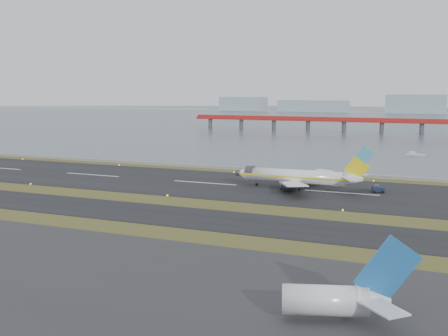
# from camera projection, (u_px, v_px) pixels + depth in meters

# --- Properties ---
(ground) EXTENTS (1000.00, 1000.00, 0.00)m
(ground) POSITION_uv_depth(u_px,v_px,m) (152.00, 202.00, 137.04)
(ground) COLOR #334217
(ground) RESTS_ON ground
(taxiway_strip) EXTENTS (1000.00, 18.00, 0.10)m
(taxiway_strip) POSITION_uv_depth(u_px,v_px,m) (125.00, 211.00, 126.13)
(taxiway_strip) COLOR black
(taxiway_strip) RESTS_ON ground
(runway_strip) EXTENTS (1000.00, 45.00, 0.10)m
(runway_strip) POSITION_uv_depth(u_px,v_px,m) (205.00, 183.00, 164.30)
(runway_strip) COLOR black
(runway_strip) RESTS_ON ground
(seawall) EXTENTS (1000.00, 2.50, 1.00)m
(seawall) POSITION_uv_depth(u_px,v_px,m) (243.00, 169.00, 191.51)
(seawall) COLOR gray
(seawall) RESTS_ON ground
(bay_water) EXTENTS (1400.00, 800.00, 1.30)m
(bay_water) POSITION_uv_depth(u_px,v_px,m) (391.00, 118.00, 555.10)
(bay_water) COLOR #435260
(bay_water) RESTS_ON ground
(red_pier) EXTENTS (260.00, 5.00, 10.20)m
(red_pier) POSITION_uv_depth(u_px,v_px,m) (382.00, 122.00, 355.37)
(red_pier) COLOR red
(red_pier) RESTS_ON ground
(far_shoreline) EXTENTS (1400.00, 80.00, 60.50)m
(far_shoreline) POSITION_uv_depth(u_px,v_px,m) (419.00, 108.00, 694.32)
(far_shoreline) COLOR #98ABB3
(far_shoreline) RESTS_ON ground
(airliner) EXTENTS (38.52, 32.89, 12.80)m
(airliner) POSITION_uv_depth(u_px,v_px,m) (300.00, 177.00, 153.90)
(airliner) COLOR white
(airliner) RESTS_ON ground
(pushback_tug) EXTENTS (3.61, 2.62, 2.08)m
(pushback_tug) POSITION_uv_depth(u_px,v_px,m) (378.00, 189.00, 148.66)
(pushback_tug) COLOR #151F3A
(pushback_tug) RESTS_ON ground
(second_airliner_tail) EXTENTS (15.69, 12.62, 9.86)m
(second_airliner_tail) POSITION_uv_depth(u_px,v_px,m) (343.00, 299.00, 65.27)
(second_airliner_tail) COLOR white
(second_airliner_tail) RESTS_ON ground
(workboat_near) EXTENTS (7.76, 4.85, 1.80)m
(workboat_near) POSITION_uv_depth(u_px,v_px,m) (415.00, 154.00, 233.38)
(workboat_near) COLOR silver
(workboat_near) RESTS_ON ground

